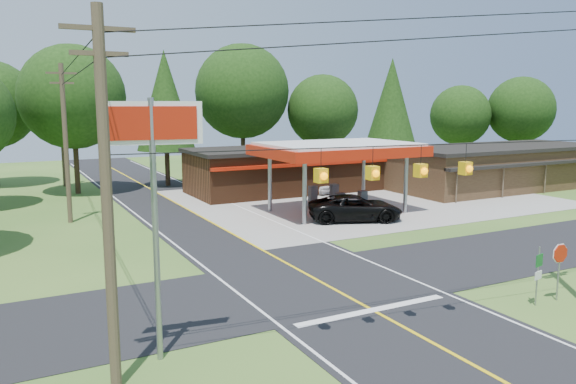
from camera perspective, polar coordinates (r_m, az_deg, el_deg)
name	(u,v)px	position (r m, az deg, el deg)	size (l,w,h in m)	color
ground	(322,283)	(24.23, 3.52, -9.24)	(120.00, 120.00, 0.00)	#366122
main_highway	(322,283)	(24.22, 3.52, -9.22)	(8.00, 120.00, 0.02)	black
cross_road	(322,283)	(24.22, 3.52, -9.21)	(70.00, 7.00, 0.02)	black
lane_center_yellow	(322,283)	(24.22, 3.52, -9.18)	(0.15, 110.00, 0.00)	yellow
gas_canopy	(338,151)	(38.94, 5.06, 4.12)	(10.60, 7.40, 4.88)	gray
convenience_store	(284,169)	(48.29, -0.37, 2.31)	(16.40, 7.55, 3.80)	#4D2A16
strip_building	(498,167)	(53.83, 20.56, 2.43)	(20.40, 8.75, 3.80)	#3D2919
utility_pole_near_left	(107,198)	(15.06, -17.93, -0.57)	(1.80, 0.30, 10.00)	#473828
utility_pole_far_left	(66,141)	(37.94, -21.66, 4.81)	(1.80, 0.30, 10.00)	#473828
utility_pole_north	(62,134)	(55.01, -21.99, 5.45)	(0.30, 0.30, 9.50)	#473828
overhead_beacons	(398,149)	(17.55, 11.07, 4.35)	(17.04, 2.04, 1.03)	black
treeline_backdrop	(175,104)	(45.50, -11.44, 8.75)	(70.27, 51.59, 13.30)	#332316
suv_car	(355,208)	(36.65, 6.85, -1.63)	(6.04, 6.04, 1.68)	black
sedan_car	(316,185)	(47.69, 2.86, 0.70)	(3.92, 3.92, 1.34)	white
big_stop_sign	(153,165)	(16.37, -13.55, 2.69)	(2.86, 0.48, 7.75)	gray
octagonal_stop_sign	(560,258)	(24.08, 25.90, -6.07)	(0.80, 0.10, 2.28)	gray
route_sign_post	(538,271)	(23.22, 24.08, -7.30)	(0.47, 0.13, 2.30)	gray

